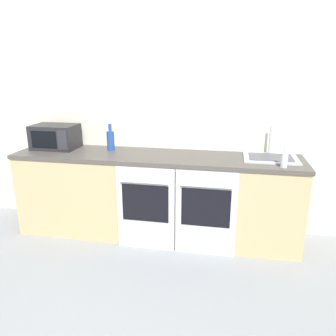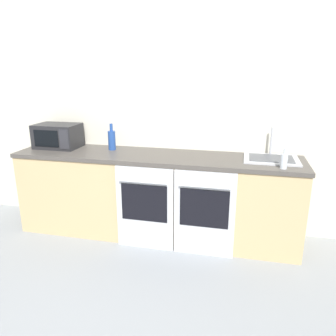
{
  "view_description": "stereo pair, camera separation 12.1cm",
  "coord_description": "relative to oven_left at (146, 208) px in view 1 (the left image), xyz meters",
  "views": [
    {
      "loc": [
        0.74,
        -1.19,
        1.73
      ],
      "look_at": [
        0.13,
        1.96,
        0.76
      ],
      "focal_mm": 35.0,
      "sensor_mm": 36.0,
      "label": 1
    },
    {
      "loc": [
        0.86,
        -1.17,
        1.73
      ],
      "look_at": [
        0.13,
        1.96,
        0.76
      ],
      "focal_mm": 35.0,
      "sensor_mm": 36.0,
      "label": 2
    }
  ],
  "objects": [
    {
      "name": "bottle_blue",
      "position": [
        -0.49,
        0.42,
        0.57
      ],
      "size": [
        0.08,
        0.08,
        0.28
      ],
      "color": "#234793",
      "rests_on": "counter_back"
    },
    {
      "name": "wall_back",
      "position": [
        0.03,
        0.65,
        0.87
      ],
      "size": [
        10.0,
        0.06,
        2.6
      ],
      "color": "silver",
      "rests_on": "ground_plane"
    },
    {
      "name": "counter_back",
      "position": [
        0.03,
        0.32,
        0.02
      ],
      "size": [
        2.95,
        0.62,
        0.89
      ],
      "color": "tan",
      "rests_on": "ground_plane"
    },
    {
      "name": "oven_right",
      "position": [
        0.58,
        0.0,
        0.0
      ],
      "size": [
        0.57,
        0.06,
        0.84
      ],
      "color": "silver",
      "rests_on": "ground_plane"
    },
    {
      "name": "microwave",
      "position": [
        -1.11,
        0.39,
        0.59
      ],
      "size": [
        0.47,
        0.33,
        0.26
      ],
      "color": "#232326",
      "rests_on": "counter_back"
    },
    {
      "name": "sink",
      "position": [
        1.17,
        0.38,
        0.48
      ],
      "size": [
        0.51,
        0.41,
        0.29
      ],
      "color": "#B7BABF",
      "rests_on": "counter_back"
    },
    {
      "name": "oven_left",
      "position": [
        0.0,
        0.0,
        0.0
      ],
      "size": [
        0.57,
        0.06,
        0.84
      ],
      "color": "silver",
      "rests_on": "ground_plane"
    },
    {
      "name": "bottle_clear",
      "position": [
        1.25,
        0.1,
        0.53
      ],
      "size": [
        0.06,
        0.06,
        0.18
      ],
      "color": "silver",
      "rests_on": "counter_back"
    }
  ]
}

